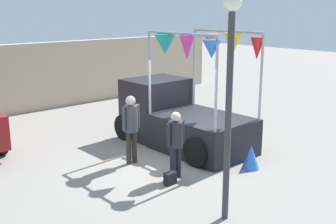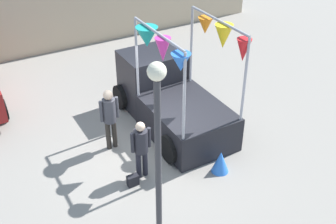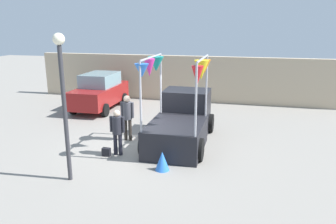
# 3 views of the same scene
# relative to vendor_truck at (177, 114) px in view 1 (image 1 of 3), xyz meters

# --- Properties ---
(ground_plane) EXTENTS (60.00, 60.00, 0.00)m
(ground_plane) POSITION_rel_vendor_truck_xyz_m (-1.11, -1.02, -0.89)
(ground_plane) COLOR gray
(vendor_truck) EXTENTS (2.33, 4.07, 3.30)m
(vendor_truck) POSITION_rel_vendor_truck_xyz_m (0.00, 0.00, 0.00)
(vendor_truck) COLOR black
(vendor_truck) RESTS_ON ground
(person_customer) EXTENTS (0.53, 0.34, 1.59)m
(person_customer) POSITION_rel_vendor_truck_xyz_m (-1.83, -1.89, 0.07)
(person_customer) COLOR black
(person_customer) RESTS_ON ground
(person_vendor) EXTENTS (0.53, 0.34, 1.77)m
(person_vendor) POSITION_rel_vendor_truck_xyz_m (-2.02, -0.44, 0.19)
(person_vendor) COLOR #2D2823
(person_vendor) RESTS_ON ground
(handbag) EXTENTS (0.28, 0.16, 0.28)m
(handbag) POSITION_rel_vendor_truck_xyz_m (-2.18, -2.09, -0.75)
(handbag) COLOR black
(handbag) RESTS_ON ground
(street_lamp) EXTENTS (0.32, 0.32, 4.14)m
(street_lamp) POSITION_rel_vendor_truck_xyz_m (-2.47, -3.96, 1.80)
(street_lamp) COLOR #333338
(street_lamp) RESTS_ON ground
(brick_boundary_wall) EXTENTS (18.00, 0.36, 2.60)m
(brick_boundary_wall) POSITION_rel_vendor_truck_xyz_m (-1.11, 6.72, 0.41)
(brick_boundary_wall) COLOR tan
(brick_boundary_wall) RESTS_ON ground
(folded_kite_bundle_azure) EXTENTS (0.59, 0.59, 0.60)m
(folded_kite_bundle_azure) POSITION_rel_vendor_truck_xyz_m (-0.05, -2.71, -0.59)
(folded_kite_bundle_azure) COLOR blue
(folded_kite_bundle_azure) RESTS_ON ground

